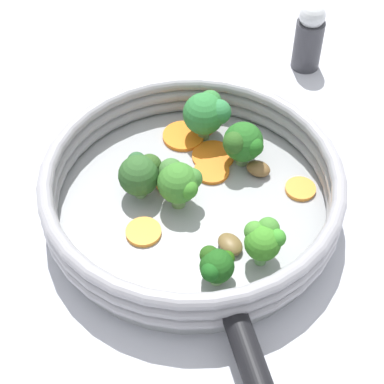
{
  "coord_description": "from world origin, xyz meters",
  "views": [
    {
      "loc": [
        0.32,
        -0.28,
        0.52
      ],
      "look_at": [
        0.0,
        0.0,
        0.03
      ],
      "focal_mm": 60.0,
      "sensor_mm": 36.0,
      "label": 1
    }
  ],
  "objects": [
    {
      "name": "ground_plane",
      "position": [
        0.0,
        0.0,
        0.0
      ],
      "size": [
        4.0,
        4.0,
        0.0
      ],
      "primitive_type": "plane",
      "color": "#B4B6C1"
    },
    {
      "name": "skillet",
      "position": [
        0.0,
        0.0,
        0.01
      ],
      "size": [
        0.29,
        0.29,
        0.02
      ],
      "primitive_type": "cylinder",
      "color": "#939699",
      "rests_on": "ground_plane"
    },
    {
      "name": "skillet_rim_wall",
      "position": [
        0.0,
        0.0,
        0.04
      ],
      "size": [
        0.3,
        0.3,
        0.05
      ],
      "color": "#95939B",
      "rests_on": "skillet"
    },
    {
      "name": "skillet_rivet_left",
      "position": [
        0.1,
        -0.09,
        0.02
      ],
      "size": [
        0.01,
        0.01,
        0.01
      ],
      "primitive_type": "sphere",
      "color": "#97989C",
      "rests_on": "skillet"
    },
    {
      "name": "skillet_rivet_right",
      "position": [
        0.13,
        -0.03,
        0.02
      ],
      "size": [
        0.01,
        0.01,
        0.01
      ],
      "primitive_type": "sphere",
      "color": "#989B9A",
      "rests_on": "skillet"
    },
    {
      "name": "carrot_slice_0",
      "position": [
        0.0,
        -0.06,
        0.02
      ],
      "size": [
        0.04,
        0.04,
        0.0
      ],
      "primitive_type": "cylinder",
      "rotation": [
        0.0,
        0.0,
        1.42
      ],
      "color": "orange",
      "rests_on": "skillet"
    },
    {
      "name": "carrot_slice_1",
      "position": [
        -0.03,
        -0.0,
        0.02
      ],
      "size": [
        0.04,
        0.04,
        0.01
      ],
      "primitive_type": "cylinder",
      "rotation": [
        0.0,
        0.0,
        6.16
      ],
      "color": "orange",
      "rests_on": "skillet"
    },
    {
      "name": "carrot_slice_2",
      "position": [
        -0.08,
        0.05,
        0.02
      ],
      "size": [
        0.05,
        0.05,
        0.0
      ],
      "primitive_type": "cylinder",
      "rotation": [
        0.0,
        0.0,
        6.23
      ],
      "color": "orange",
      "rests_on": "skillet"
    },
    {
      "name": "carrot_slice_3",
      "position": [
        -0.03,
        0.06,
        0.02
      ],
      "size": [
        0.06,
        0.06,
        0.0
      ],
      "primitive_type": "cylinder",
      "rotation": [
        0.0,
        0.0,
        3.69
      ],
      "color": "orange",
      "rests_on": "skillet"
    },
    {
      "name": "carrot_slice_4",
      "position": [
        -0.08,
        0.08,
        0.02
      ],
      "size": [
        0.04,
        0.04,
        0.0
      ],
      "primitive_type": "cylinder",
      "rotation": [
        0.0,
        0.0,
        0.42
      ],
      "color": "orange",
      "rests_on": "skillet"
    },
    {
      "name": "carrot_slice_5",
      "position": [
        -0.02,
        0.04,
        0.02
      ],
      "size": [
        0.04,
        0.04,
        0.0
      ],
      "primitive_type": "cylinder",
      "rotation": [
        0.0,
        0.0,
        1.45
      ],
      "color": "orange",
      "rests_on": "skillet"
    },
    {
      "name": "carrot_slice_6",
      "position": [
        0.06,
        0.1,
        0.02
      ],
      "size": [
        0.04,
        0.04,
        0.0
      ],
      "primitive_type": "cylinder",
      "rotation": [
        0.0,
        0.0,
        1.13
      ],
      "color": "orange",
      "rests_on": "skillet"
    },
    {
      "name": "broccoli_floret_0",
      "position": [
        -0.04,
        -0.03,
        0.05
      ],
      "size": [
        0.04,
        0.05,
        0.05
      ],
      "color": "#80AE6D",
      "rests_on": "skillet"
    },
    {
      "name": "broccoli_floret_1",
      "position": [
        -0.01,
        -0.01,
        0.05
      ],
      "size": [
        0.05,
        0.04,
        0.05
      ],
      "color": "#6E9850",
      "rests_on": "skillet"
    },
    {
      "name": "broccoli_floret_2",
      "position": [
        0.1,
        0.0,
        0.05
      ],
      "size": [
        0.04,
        0.04,
        0.05
      ],
      "color": "#6CA75E",
      "rests_on": "skillet"
    },
    {
      "name": "broccoli_floret_3",
      "position": [
        0.09,
        -0.05,
        0.04
      ],
      "size": [
        0.04,
        0.04,
        0.04
      ],
      "color": "#81AC69",
      "rests_on": "skillet"
    },
    {
      "name": "broccoli_floret_4",
      "position": [
        -0.06,
        0.08,
        0.05
      ],
      "size": [
        0.05,
        0.05,
        0.06
      ],
      "color": "#678951",
      "rests_on": "skillet"
    },
    {
      "name": "broccoli_floret_5",
      "position": [
        -0.01,
        0.08,
        0.05
      ],
      "size": [
        0.05,
        0.05,
        0.05
      ],
      "color": "#6A8D53",
      "rests_on": "skillet"
    },
    {
      "name": "mushroom_piece_0",
      "position": [
        0.07,
        -0.01,
        0.02
      ],
      "size": [
        0.03,
        0.02,
        0.01
      ],
      "primitive_type": "ellipsoid",
      "rotation": [
        0.0,
        0.0,
        3.03
      ],
      "color": "brown",
      "rests_on": "skillet"
    },
    {
      "name": "mushroom_piece_1",
      "position": [
        0.02,
        0.08,
        0.02
      ],
      "size": [
        0.03,
        0.03,
        0.01
      ],
      "primitive_type": "ellipsoid",
      "rotation": [
        0.0,
        0.0,
        3.54
      ],
      "color": "brown",
      "rests_on": "skillet"
    },
    {
      "name": "salt_shaker",
      "position": [
        -0.09,
        0.27,
        0.05
      ],
      "size": [
        0.04,
        0.04,
        0.09
      ],
      "color": "#333338",
      "rests_on": "ground_plane"
    }
  ]
}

